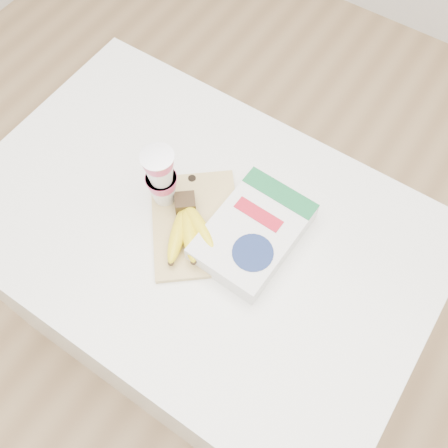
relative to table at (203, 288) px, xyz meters
name	(u,v)px	position (x,y,z in m)	size (l,w,h in m)	color
room	(180,69)	(0.00, 0.00, 0.92)	(4.00, 4.00, 4.00)	tan
table	(203,288)	(0.00, 0.00, 0.00)	(1.14, 0.76, 0.85)	silver
cutting_board	(196,224)	(0.00, 0.00, 0.43)	(0.20, 0.28, 0.01)	tan
bananas	(189,229)	(0.01, -0.03, 0.46)	(0.18, 0.19, 0.06)	#382816
yogurt_stack	(161,177)	(-0.10, 0.01, 0.54)	(0.08, 0.08, 0.18)	white
cereal_box	(253,233)	(0.13, 0.04, 0.46)	(0.19, 0.28, 0.06)	white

